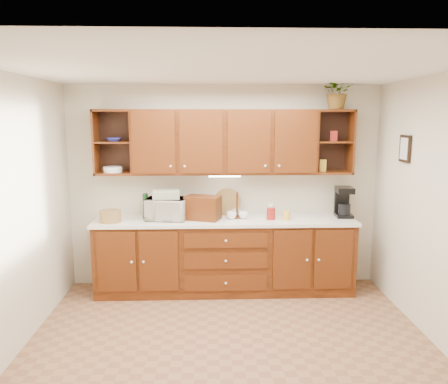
{
  "coord_description": "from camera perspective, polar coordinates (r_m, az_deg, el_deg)",
  "views": [
    {
      "loc": [
        -0.2,
        -3.87,
        2.19
      ],
      "look_at": [
        -0.02,
        1.15,
        1.33
      ],
      "focal_mm": 35.0,
      "sensor_mm": 36.0,
      "label": 1
    }
  ],
  "objects": [
    {
      "name": "left_wall",
      "position": [
        4.36,
        -26.43,
        -3.1
      ],
      "size": [
        0.0,
        3.5,
        3.5
      ],
      "primitive_type": "plane",
      "rotation": [
        1.57,
        0.0,
        1.57
      ],
      "color": "beige",
      "rests_on": "floor"
    },
    {
      "name": "base_cabinets",
      "position": [
        5.6,
        0.11,
        -8.41
      ],
      "size": [
        3.2,
        0.6,
        0.9
      ],
      "primitive_type": "cube",
      "color": "#331505",
      "rests_on": "floor"
    },
    {
      "name": "bowl_stack",
      "position": [
        5.57,
        -14.21,
        6.65
      ],
      "size": [
        0.21,
        0.21,
        0.05
      ],
      "primitive_type": "imported",
      "rotation": [
        0.0,
        0.0,
        0.16
      ],
      "color": "#282B94",
      "rests_on": "upper_cabinets"
    },
    {
      "name": "wicker_basket",
      "position": [
        5.47,
        -14.61,
        -3.08
      ],
      "size": [
        0.27,
        0.27,
        0.14
      ],
      "primitive_type": "cylinder",
      "rotation": [
        0.0,
        0.0,
        -0.04
      ],
      "color": "olive",
      "rests_on": "countertop"
    },
    {
      "name": "coffee_maker",
      "position": [
        5.77,
        15.34,
        -1.3
      ],
      "size": [
        0.23,
        0.28,
        0.38
      ],
      "rotation": [
        0.0,
        0.0,
        -0.08
      ],
      "color": "black",
      "rests_on": "countertop"
    },
    {
      "name": "canister_red",
      "position": [
        5.45,
        6.15,
        -2.84
      ],
      "size": [
        0.14,
        0.14,
        0.14
      ],
      "primitive_type": "cylinder",
      "rotation": [
        0.0,
        0.0,
        0.39
      ],
      "color": "maroon",
      "rests_on": "countertop"
    },
    {
      "name": "countertop",
      "position": [
        5.46,
        0.12,
        -3.75
      ],
      "size": [
        3.24,
        0.64,
        0.04
      ],
      "primitive_type": "cube",
      "color": "white",
      "rests_on": "base_cabinets"
    },
    {
      "name": "pantry_box_red",
      "position": [
        5.65,
        14.14,
        7.1
      ],
      "size": [
        0.1,
        0.09,
        0.13
      ],
      "primitive_type": "cube",
      "rotation": [
        0.0,
        0.0,
        -0.23
      ],
      "color": "maroon",
      "rests_on": "upper_cabinets"
    },
    {
      "name": "floor",
      "position": [
        4.45,
        0.84,
        -19.79
      ],
      "size": [
        4.0,
        4.0,
        0.0
      ],
      "primitive_type": "plane",
      "color": "#8A5F40",
      "rests_on": "ground"
    },
    {
      "name": "ceiling",
      "position": [
        3.9,
        0.94,
        15.75
      ],
      "size": [
        4.0,
        4.0,
        0.0
      ],
      "primitive_type": "plane",
      "rotation": [
        3.14,
        0.0,
        0.0
      ],
      "color": "white",
      "rests_on": "back_wall"
    },
    {
      "name": "upper_cabinets",
      "position": [
        5.47,
        0.17,
        6.58
      ],
      "size": [
        3.2,
        0.33,
        0.8
      ],
      "color": "#331505",
      "rests_on": "back_wall"
    },
    {
      "name": "microwave",
      "position": [
        5.45,
        -7.52,
        -2.2
      ],
      "size": [
        0.52,
        0.39,
        0.27
      ],
      "primitive_type": "imported",
      "rotation": [
        0.0,
        0.0,
        -0.13
      ],
      "color": "silver",
      "rests_on": "countertop"
    },
    {
      "name": "canister_white",
      "position": [
        5.59,
        6.2,
        -2.37
      ],
      "size": [
        0.08,
        0.08,
        0.17
      ],
      "primitive_type": "cylinder",
      "rotation": [
        0.0,
        0.0,
        0.05
      ],
      "color": "white",
      "rests_on": "countertop"
    },
    {
      "name": "canister_yellow",
      "position": [
        5.45,
        8.15,
        -3.06
      ],
      "size": [
        0.1,
        0.1,
        0.11
      ],
      "primitive_type": "cylinder",
      "rotation": [
        0.0,
        0.0,
        -0.05
      ],
      "color": "gold",
      "rests_on": "countertop"
    },
    {
      "name": "pantry_box_yellow",
      "position": [
        5.67,
        12.8,
        3.41
      ],
      "size": [
        0.1,
        0.08,
        0.15
      ],
      "primitive_type": "cube",
      "rotation": [
        0.0,
        0.0,
        -0.29
      ],
      "color": "gold",
      "rests_on": "upper_cabinets"
    },
    {
      "name": "plate_stack",
      "position": [
        5.6,
        -14.33,
        2.88
      ],
      "size": [
        0.24,
        0.24,
        0.07
      ],
      "primitive_type": "cylinder",
      "rotation": [
        0.0,
        0.0,
        -0.05
      ],
      "color": "white",
      "rests_on": "upper_cabinets"
    },
    {
      "name": "woven_tray",
      "position": [
        5.7,
        0.41,
        -2.88
      ],
      "size": [
        0.36,
        0.19,
        0.35
      ],
      "primitive_type": "cylinder",
      "rotation": [
        1.36,
        0.0,
        -0.31
      ],
      "color": "olive",
      "rests_on": "countertop"
    },
    {
      "name": "mug_tree",
      "position": [
        5.51,
        1.72,
        -2.89
      ],
      "size": [
        0.31,
        0.3,
        0.33
      ],
      "rotation": [
        0.0,
        0.0,
        -0.43
      ],
      "color": "#331505",
      "rests_on": "countertop"
    },
    {
      "name": "right_wall",
      "position": [
        4.54,
        27.05,
        -2.69
      ],
      "size": [
        0.0,
        3.5,
        3.5
      ],
      "primitive_type": "plane",
      "rotation": [
        1.57,
        0.0,
        -1.57
      ],
      "color": "beige",
      "rests_on": "floor"
    },
    {
      "name": "back_wall",
      "position": [
        5.69,
        0.01,
        0.7
      ],
      "size": [
        4.0,
        0.0,
        4.0
      ],
      "primitive_type": "plane",
      "rotation": [
        1.57,
        0.0,
        0.0
      ],
      "color": "beige",
      "rests_on": "floor"
    },
    {
      "name": "towel_stack",
      "position": [
        5.42,
        -7.56,
        -0.3
      ],
      "size": [
        0.34,
        0.26,
        0.1
      ],
      "primitive_type": "cube",
      "rotation": [
        0.0,
        0.0,
        0.07
      ],
      "color": "#E5C26C",
      "rests_on": "microwave"
    },
    {
      "name": "framed_picture",
      "position": [
        5.25,
        22.59,
        5.25
      ],
      "size": [
        0.03,
        0.24,
        0.3
      ],
      "primitive_type": "cube",
      "color": "black",
      "rests_on": "right_wall"
    },
    {
      "name": "undercabinet_light",
      "position": [
        5.45,
        0.09,
        2.11
      ],
      "size": [
        0.4,
        0.05,
        0.02
      ],
      "primitive_type": "cube",
      "color": "white",
      "rests_on": "upper_cabinets"
    },
    {
      "name": "potted_plant",
      "position": [
        5.65,
        14.66,
        12.57
      ],
      "size": [
        0.41,
        0.36,
        0.43
      ],
      "primitive_type": "imported",
      "rotation": [
        0.0,
        0.0,
        0.07
      ],
      "color": "#999999",
      "rests_on": "upper_cabinets"
    },
    {
      "name": "wine_bottle",
      "position": [
        5.56,
        -10.22,
        -1.78
      ],
      "size": [
        0.07,
        0.07,
        0.32
      ],
      "primitive_type": "cylinder",
      "rotation": [
        0.0,
        0.0,
        0.11
      ],
      "color": "black",
      "rests_on": "countertop"
    },
    {
      "name": "bread_box",
      "position": [
        5.41,
        -2.79,
        -2.08
      ],
      "size": [
        0.48,
        0.38,
        0.29
      ],
      "primitive_type": "cube",
      "rotation": [
        0.0,
        0.0,
        -0.33
      ],
      "color": "#331505",
      "rests_on": "countertop"
    }
  ]
}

